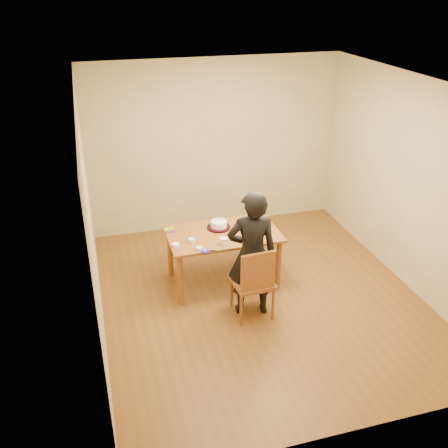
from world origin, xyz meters
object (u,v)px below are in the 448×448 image
object	(u,v)px
dining_chair	(252,282)
dining_table	(223,234)
cake	(219,224)
person	(252,254)
cake_plate	(219,227)

from	to	relation	value
dining_chair	dining_table	bearing A→B (deg)	97.24
cake	person	size ratio (longest dim) A/B	0.13
cake_plate	cake	bearing A→B (deg)	0.00
dining_chair	cake	xyz separation A→B (m)	(-0.17, 0.92, 0.36)
dining_table	cake_plate	bearing A→B (deg)	97.31
dining_chair	person	distance (m)	0.36
cake_plate	cake	size ratio (longest dim) A/B	1.42
cake_plate	person	bearing A→B (deg)	-79.03
dining_table	cake_plate	distance (m)	0.15
dining_table	person	world-z (taller)	person
dining_chair	cake_plate	bearing A→B (deg)	96.73
cake_plate	cake	distance (m)	0.05
dining_chair	cake	bearing A→B (deg)	96.73
cake_plate	dining_chair	bearing A→B (deg)	-79.56
dining_table	cake	size ratio (longest dim) A/B	6.67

